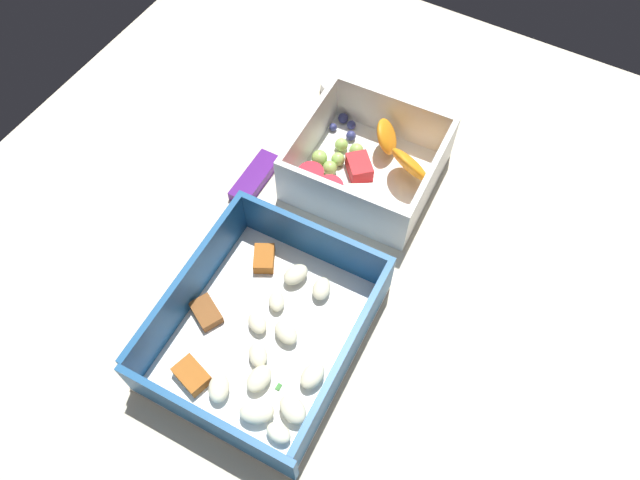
{
  "coord_description": "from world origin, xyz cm",
  "views": [
    {
      "loc": [
        -28.18,
        -14.15,
        54.04
      ],
      "look_at": [
        -1.49,
        0.92,
        4.0
      ],
      "focal_mm": 33.27,
      "sensor_mm": 36.0,
      "label": 1
    }
  ],
  "objects_px": {
    "paper_cup_liner": "(336,86)",
    "pasta_container": "(264,332)",
    "candy_bar": "(255,178)",
    "fruit_bowl": "(365,165)"
  },
  "relations": [
    {
      "from": "pasta_container",
      "to": "paper_cup_liner",
      "type": "distance_m",
      "value": 0.33
    },
    {
      "from": "fruit_bowl",
      "to": "candy_bar",
      "type": "height_order",
      "value": "fruit_bowl"
    },
    {
      "from": "candy_bar",
      "to": "paper_cup_liner",
      "type": "bearing_deg",
      "value": -3.71
    },
    {
      "from": "pasta_container",
      "to": "candy_bar",
      "type": "bearing_deg",
      "value": 33.57
    },
    {
      "from": "fruit_bowl",
      "to": "paper_cup_liner",
      "type": "xyz_separation_m",
      "value": [
        0.1,
        0.09,
        -0.01
      ]
    },
    {
      "from": "fruit_bowl",
      "to": "paper_cup_liner",
      "type": "distance_m",
      "value": 0.14
    },
    {
      "from": "paper_cup_liner",
      "to": "pasta_container",
      "type": "bearing_deg",
      "value": -162.82
    },
    {
      "from": "candy_bar",
      "to": "paper_cup_liner",
      "type": "xyz_separation_m",
      "value": [
        0.17,
        -0.01,
        0.0
      ]
    },
    {
      "from": "pasta_container",
      "to": "paper_cup_liner",
      "type": "bearing_deg",
      "value": 15.09
    },
    {
      "from": "fruit_bowl",
      "to": "paper_cup_liner",
      "type": "bearing_deg",
      "value": 41.66
    }
  ]
}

